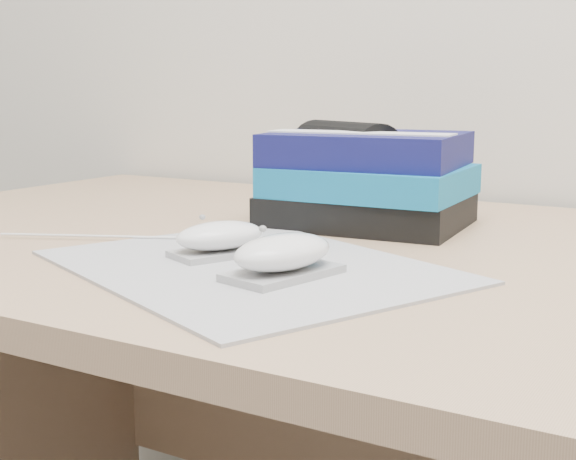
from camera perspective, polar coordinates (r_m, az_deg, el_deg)
The scene contains 7 objects.
desk at distance 1.01m, azimuth 10.89°, elevation -14.07°, with size 1.60×0.80×0.73m.
mousepad at distance 0.79m, azimuth -2.80°, elevation -2.61°, with size 0.39×0.30×0.00m, color gray.
mouse_rear at distance 0.83m, azimuth -4.87°, elevation -0.61°, with size 0.09×0.11×0.04m.
mouse_front at distance 0.74m, azimuth -0.36°, elevation -1.84°, with size 0.08×0.12×0.05m.
usb_cable at distance 0.96m, azimuth -13.67°, elevation -0.42°, with size 0.00×0.00×0.22m, color silver.
book_stack at distance 1.03m, azimuth 5.72°, elevation 3.57°, with size 0.26×0.21×0.12m.
pouch at distance 1.08m, azimuth 4.10°, elevation 4.17°, with size 0.16×0.14×0.13m.
Camera 1 is at (0.30, 0.77, 0.91)m, focal length 50.00 mm.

